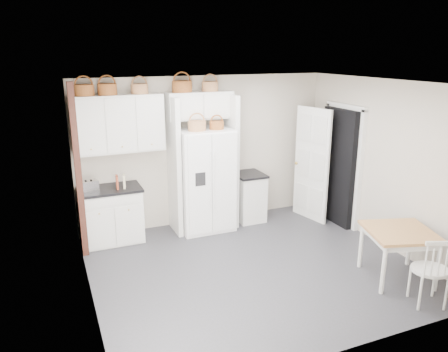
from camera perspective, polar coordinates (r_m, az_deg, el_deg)
name	(u,v)px	position (r m, az deg, el deg)	size (l,w,h in m)	color
floor	(254,267)	(6.45, 3.95, -11.73)	(4.50, 4.50, 0.00)	#333335
ceiling	(258,83)	(5.72, 4.46, 11.96)	(4.50, 4.50, 0.00)	white
wall_back	(205,151)	(7.73, -2.49, 3.33)	(4.50, 4.50, 0.00)	#B5AB9B
wall_left	(84,202)	(5.37, -17.81, -3.24)	(4.00, 4.00, 0.00)	#B5AB9B
wall_right	(385,165)	(7.23, 20.34, 1.41)	(4.00, 4.00, 0.00)	#B5AB9B
refrigerator	(204,180)	(7.47, -2.58, -0.50)	(0.91, 0.73, 1.75)	white
base_cab_left	(112,216)	(7.31, -14.46, -5.07)	(0.94, 0.59, 0.87)	silver
base_cab_right	(249,198)	(7.98, 3.24, -2.84)	(0.48, 0.57, 0.84)	silver
dining_table	(397,254)	(6.44, 21.72, -9.50)	(0.84, 0.84, 0.70)	#A36C41
windsor_chair	(430,270)	(5.94, 25.30, -11.00)	(0.45, 0.41, 0.91)	silver
counter_left	(110,189)	(7.16, -14.71, -1.68)	(0.97, 0.63, 0.04)	black
counter_right	(249,175)	(7.85, 3.29, 0.19)	(0.52, 0.61, 0.04)	black
toaster	(89,187)	(7.01, -17.23, -1.32)	(0.27, 0.15, 0.18)	silver
cookbook_red	(117,182)	(7.06, -13.79, -0.79)	(0.03, 0.14, 0.21)	#9A3C22
cookbook_cream	(124,181)	(7.08, -12.89, -0.68)	(0.03, 0.14, 0.22)	beige
basket_upper_a	(84,90)	(6.96, -17.79, 10.61)	(0.29, 0.29, 0.17)	brown
basket_upper_b	(107,89)	(7.00, -14.99, 10.88)	(0.29, 0.29, 0.17)	brown
basket_upper_c	(140,89)	(7.09, -10.96, 11.12)	(0.27, 0.27, 0.15)	brown
basket_bridge_a	(182,87)	(7.26, -5.50, 11.55)	(0.33, 0.33, 0.18)	brown
basket_bridge_b	(210,86)	(7.42, -1.83, 11.62)	(0.28, 0.28, 0.16)	brown
basket_fridge_a	(197,126)	(7.11, -3.56, 6.55)	(0.29, 0.29, 0.16)	brown
basket_fridge_b	(217,125)	(7.23, -0.97, 6.63)	(0.24, 0.24, 0.13)	brown
upper_cabinet	(119,124)	(7.09, -13.59, 6.66)	(1.40, 0.34, 0.90)	silver
bridge_cabinet	(200,105)	(7.39, -3.21, 9.21)	(1.12, 0.34, 0.45)	silver
fridge_panel_left	(174,167)	(7.29, -6.53, 1.24)	(0.08, 0.60, 2.30)	silver
fridge_panel_right	(230,161)	(7.63, 0.84, 2.00)	(0.08, 0.60, 2.30)	silver
trim_post	(78,173)	(6.67, -18.49, 0.41)	(0.09, 0.09, 2.60)	black
doorway_void	(339,167)	(7.97, 14.85, 1.15)	(0.18, 0.85, 2.05)	black
door_slab	(312,165)	(8.03, 11.36, 1.48)	(0.80, 0.04, 2.05)	white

